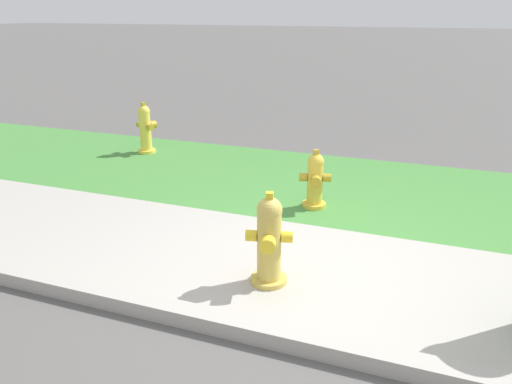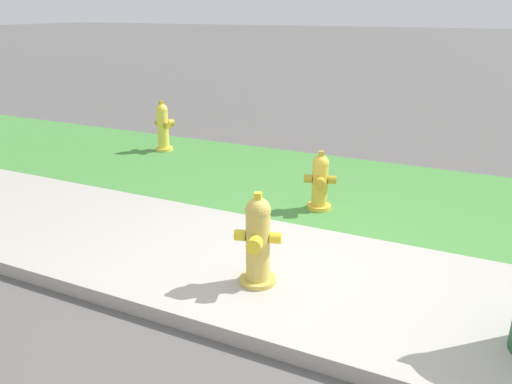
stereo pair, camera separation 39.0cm
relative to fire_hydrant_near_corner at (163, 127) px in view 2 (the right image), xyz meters
The scene contains 7 objects.
ground_plane 4.43m from the fire_hydrant_near_corner, 38.48° to the right, with size 120.00×120.00×0.00m, color #5B5956.
sidewalk_pavement 4.43m from the fire_hydrant_near_corner, 38.48° to the right, with size 18.00×1.86×0.01m, color #ADA89E.
grass_verge 3.51m from the fire_hydrant_near_corner, ahead, with size 18.00×2.64×0.01m, color #47893D.
street_curb 5.12m from the fire_hydrant_near_corner, 47.40° to the right, with size 18.00×0.16×0.12m, color #ADA89E.
fire_hydrant_near_corner is the anchor object (origin of this frame).
fire_hydrant_across_street 3.26m from the fire_hydrant_near_corner, 23.40° to the right, with size 0.36×0.33×0.67m.
fire_hydrant_mid_block 4.31m from the fire_hydrant_near_corner, 44.81° to the right, with size 0.38×0.36×0.79m.
Camera 2 is at (1.11, -3.50, 2.10)m, focal length 35.00 mm.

